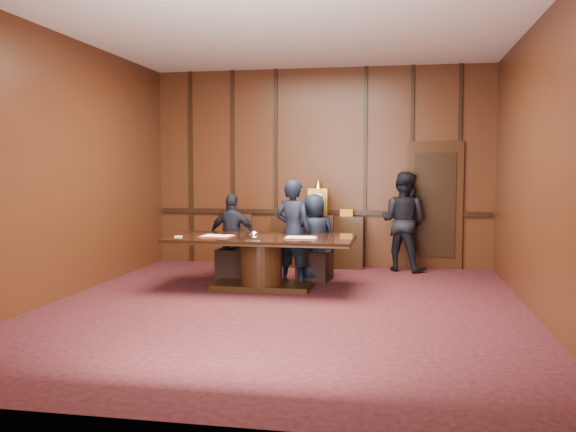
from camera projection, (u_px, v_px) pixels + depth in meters
The scene contains 13 objects.
room at pixel (290, 169), 7.55m from camera, with size 7.00×7.04×3.50m.
sideboard at pixel (318, 239), 10.72m from camera, with size 1.60×0.45×1.54m.
conference_table at pixel (261, 254), 8.70m from camera, with size 2.62×1.32×0.76m.
folder_left at pixel (217, 236), 8.67m from camera, with size 0.49×0.37×0.02m.
folder_right at pixel (301, 238), 8.47m from camera, with size 0.49×0.38×0.02m.
inkstand at pixel (254, 236), 8.23m from camera, with size 0.20×0.14×0.12m.
notepad at pixel (178, 237), 8.61m from camera, with size 0.10×0.07×0.01m, color #F3E576.
chair_left at pixel (234, 259), 9.69m from camera, with size 0.49×0.49×0.99m.
chair_right at pixel (315, 261), 9.46m from camera, with size 0.55×0.55×0.99m.
signatory_left at pixel (233, 236), 9.59m from camera, with size 0.78×0.33×1.33m, color black.
signatory_right at pixel (314, 237), 9.35m from camera, with size 0.66×0.43×1.35m, color black.
witness_left at pixel (293, 232), 9.08m from camera, with size 0.57×0.38×1.57m, color black.
witness_right at pixel (404, 221), 10.27m from camera, with size 0.81×0.63×1.67m, color black.
Camera 1 is at (1.41, -7.32, 1.73)m, focal length 38.00 mm.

